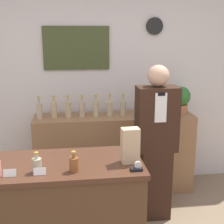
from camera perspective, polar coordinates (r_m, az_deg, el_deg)
The scene contains 21 objects.
back_wall at distance 3.93m, azimuth -3.19°, elevation 5.65°, with size 5.20×0.09×2.70m.
back_shelf at distance 3.91m, azimuth 0.44°, elevation -7.59°, with size 1.92×0.45×0.98m.
display_counter at distance 2.79m, azimuth -8.12°, elevation -17.93°, with size 1.24×0.65×0.93m.
shopkeeper at distance 3.29m, azimuth 8.02°, elevation -5.89°, with size 0.42×0.26×1.64m.
potted_plant at distance 3.92m, azimuth 12.42°, elevation 2.35°, with size 0.24×0.24×0.33m.
paper_bag at distance 2.50m, azimuth 3.34°, elevation -6.12°, with size 0.15×0.10×0.29m.
tape_dispenser at distance 2.41m, azimuth 4.59°, elevation -10.08°, with size 0.09×0.06×0.07m.
price_card_left at distance 2.42m, azimuth -18.21°, elevation -10.57°, with size 0.09×0.02×0.06m.
price_card_right at distance 2.38m, azimuth -13.08°, elevation -10.54°, with size 0.09×0.02×0.06m.
counter_bottle_1 at distance 2.42m, azimuth -13.57°, elevation -9.38°, with size 0.07×0.07×0.16m.
counter_bottle_2 at distance 2.39m, azimuth -6.98°, elevation -9.40°, with size 0.07×0.07×0.16m.
shelf_bottle_0 at distance 3.70m, azimuth -13.14°, elevation 0.31°, with size 0.07×0.07×0.26m.
shelf_bottle_1 at distance 3.72m, azimuth -10.57°, elevation 0.50°, with size 0.07×0.07×0.26m.
shelf_bottle_2 at distance 3.70m, azimuth -8.04°, elevation 0.53°, with size 0.07×0.07×0.26m.
shelf_bottle_3 at distance 3.70m, azimuth -5.49°, elevation 0.60°, with size 0.07×0.07×0.26m.
shelf_bottle_4 at distance 3.71m, azimuth -2.95°, elevation 0.68°, with size 0.07×0.07×0.26m.
shelf_bottle_5 at distance 3.73m, azimuth -0.44°, elevation 0.79°, with size 0.07×0.07×0.26m.
shelf_bottle_6 at distance 3.76m, azimuth 2.04°, elevation 0.89°, with size 0.07×0.07×0.26m.
shelf_bottle_7 at distance 3.77m, azimuth 4.55°, elevation 0.90°, with size 0.07×0.07×0.26m.
shelf_bottle_8 at distance 3.81m, azimuth 6.97°, elevation 0.97°, with size 0.07×0.07×0.26m.
shelf_bottle_9 at distance 3.86m, azimuth 9.30°, elevation 1.07°, with size 0.07×0.07×0.26m.
Camera 1 is at (-0.29, -1.88, 1.94)m, focal length 50.00 mm.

